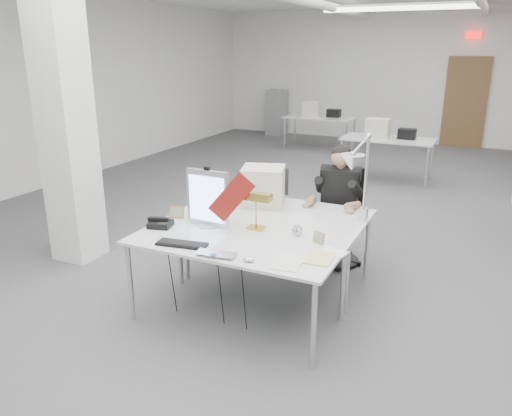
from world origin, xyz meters
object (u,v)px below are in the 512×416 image
at_px(architect_lamp, 359,183).
at_px(desk_main, 236,242).
at_px(monitor, 208,198).
at_px(desk_phone, 160,224).
at_px(laptop, 213,257).
at_px(office_chair, 339,219).
at_px(seated_person, 340,187).
at_px(beige_monitor, 263,186).
at_px(bankers_lamp, 256,211).

bearing_deg(architect_lamp, desk_main, -157.40).
distance_m(monitor, desk_phone, 0.50).
xyz_separation_m(laptop, architect_lamp, (0.84, 1.13, 0.41)).
bearing_deg(office_chair, seated_person, -98.65).
height_order(seated_person, laptop, seated_person).
bearing_deg(desk_main, desk_phone, 179.09).
bearing_deg(beige_monitor, monitor, -121.02).
xyz_separation_m(seated_person, monitor, (-0.86, -1.29, 0.12)).
distance_m(monitor, bankers_lamp, 0.45).
xyz_separation_m(office_chair, beige_monitor, (-0.67, -0.56, 0.43)).
distance_m(laptop, beige_monitor, 1.44).
height_order(office_chair, monitor, monitor).
bearing_deg(beige_monitor, desk_phone, -136.95).
xyz_separation_m(bankers_lamp, desk_phone, (-0.81, -0.33, -0.15)).
bearing_deg(laptop, seated_person, 69.86).
relative_size(desk_main, beige_monitor, 4.28).
bearing_deg(office_chair, laptop, -111.47).
distance_m(laptop, desk_phone, 0.89).
bearing_deg(seated_person, beige_monitor, -151.44).
bearing_deg(desk_phone, monitor, 15.83).
height_order(seated_person, architect_lamp, architect_lamp).
bearing_deg(seated_person, office_chair, 81.35).
bearing_deg(office_chair, monitor, -131.28).
relative_size(laptop, beige_monitor, 0.77).
bearing_deg(beige_monitor, desk_main, -95.61).
bearing_deg(office_chair, beige_monitor, -148.81).
bearing_deg(office_chair, desk_main, -114.87).
bearing_deg(monitor, bankers_lamp, 16.08).
xyz_separation_m(seated_person, bankers_lamp, (-0.43, -1.18, 0.03)).
bearing_deg(monitor, laptop, -54.96).
xyz_separation_m(laptop, beige_monitor, (-0.22, 1.41, 0.19)).
relative_size(desk_phone, architect_lamp, 0.24).
height_order(monitor, bankers_lamp, monitor).
relative_size(desk_main, monitor, 3.45).
xyz_separation_m(desk_main, beige_monitor, (-0.21, 1.01, 0.21)).
relative_size(office_chair, desk_phone, 5.22).
height_order(office_chair, laptop, office_chair).
xyz_separation_m(office_chair, monitor, (-0.86, -1.34, 0.49)).
relative_size(seated_person, laptop, 3.11).
bearing_deg(office_chair, architect_lamp, -73.76).
xyz_separation_m(monitor, laptop, (0.41, -0.63, -0.25)).
bearing_deg(seated_person, desk_main, -115.38).
xyz_separation_m(office_chair, laptop, (-0.45, -1.97, 0.24)).
height_order(office_chair, architect_lamp, architect_lamp).
xyz_separation_m(bankers_lamp, beige_monitor, (-0.24, 0.67, 0.03)).
bearing_deg(desk_main, laptop, -88.71).
distance_m(desk_main, monitor, 0.54).
relative_size(desk_main, office_chair, 1.72).
bearing_deg(architect_lamp, bankers_lamp, -172.59).
height_order(desk_main, beige_monitor, beige_monitor).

